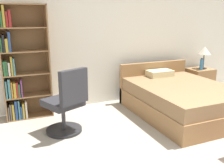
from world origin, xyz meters
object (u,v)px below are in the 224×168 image
object	(u,v)px
bookshelf	(20,67)
bed	(180,98)
office_chair	(66,104)
nightstand	(199,81)
water_bottle	(201,64)
table_lamp	(205,51)

from	to	relation	value
bookshelf	bed	xyz separation A→B (m)	(2.58, -0.91, -0.61)
office_chair	nightstand	bearing A→B (deg)	13.73
nightstand	water_bottle	bearing A→B (deg)	-130.23
table_lamp	nightstand	bearing A→B (deg)	-176.77
bed	nightstand	distance (m)	1.38
bed	office_chair	bearing A→B (deg)	179.95
bed	nightstand	xyz separation A→B (m)	(1.14, 0.78, 0.01)
water_bottle	office_chair	bearing A→B (deg)	-167.78
office_chair	water_bottle	xyz separation A→B (m)	(3.08, 0.67, 0.25)
bed	water_bottle	bearing A→B (deg)	32.66
water_bottle	bookshelf	bearing A→B (deg)	176.28
bed	water_bottle	size ratio (longest dim) A/B	7.58
nightstand	office_chair	bearing A→B (deg)	-166.27
bookshelf	water_bottle	bearing A→B (deg)	-3.72
office_chair	table_lamp	size ratio (longest dim) A/B	2.05
bed	nightstand	bearing A→B (deg)	34.40
table_lamp	water_bottle	bearing A→B (deg)	-144.80
bed	table_lamp	xyz separation A→B (m)	(1.20, 0.78, 0.68)
bookshelf	table_lamp	size ratio (longest dim) A/B	3.87
office_chair	water_bottle	world-z (taller)	office_chair
water_bottle	bed	bearing A→B (deg)	-147.34
nightstand	table_lamp	world-z (taller)	table_lamp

